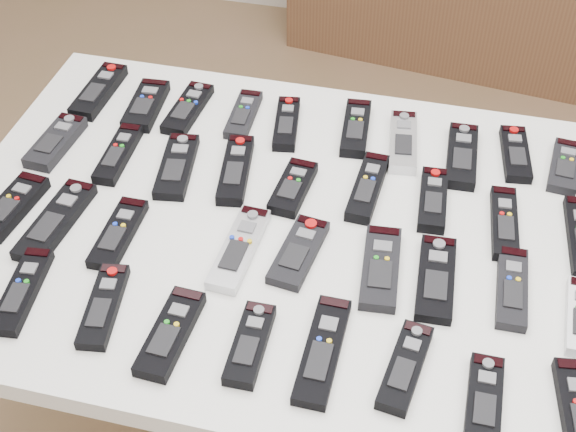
% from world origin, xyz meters
% --- Properties ---
extents(ground, '(4.00, 4.00, 0.00)m').
position_xyz_m(ground, '(0.00, 0.00, 0.00)').
color(ground, olive).
rests_on(ground, ground).
extents(table, '(1.25, 0.88, 0.78)m').
position_xyz_m(table, '(-0.00, -0.12, 0.72)').
color(table, white).
rests_on(table, ground).
extents(remote_0, '(0.06, 0.19, 0.02)m').
position_xyz_m(remote_0, '(-0.50, 0.17, 0.79)').
color(remote_0, black).
rests_on(remote_0, table).
extents(remote_1, '(0.07, 0.17, 0.02)m').
position_xyz_m(remote_1, '(-0.38, 0.14, 0.79)').
color(remote_1, black).
rests_on(remote_1, table).
extents(remote_2, '(0.06, 0.17, 0.02)m').
position_xyz_m(remote_2, '(-0.29, 0.16, 0.79)').
color(remote_2, black).
rests_on(remote_2, table).
extents(remote_3, '(0.05, 0.16, 0.02)m').
position_xyz_m(remote_3, '(-0.17, 0.16, 0.79)').
color(remote_3, black).
rests_on(remote_3, table).
extents(remote_4, '(0.07, 0.17, 0.02)m').
position_xyz_m(remote_4, '(-0.07, 0.15, 0.79)').
color(remote_4, black).
rests_on(remote_4, table).
extents(remote_5, '(0.07, 0.18, 0.02)m').
position_xyz_m(remote_5, '(0.07, 0.17, 0.79)').
color(remote_5, black).
rests_on(remote_5, table).
extents(remote_6, '(0.07, 0.18, 0.02)m').
position_xyz_m(remote_6, '(0.17, 0.15, 0.79)').
color(remote_6, '#B7B7BC').
rests_on(remote_6, table).
extents(remote_7, '(0.06, 0.19, 0.02)m').
position_xyz_m(remote_7, '(0.29, 0.13, 0.79)').
color(remote_7, black).
rests_on(remote_7, table).
extents(remote_8, '(0.07, 0.16, 0.02)m').
position_xyz_m(remote_8, '(0.39, 0.17, 0.79)').
color(remote_8, black).
rests_on(remote_8, table).
extents(remote_9, '(0.07, 0.16, 0.02)m').
position_xyz_m(remote_9, '(0.49, 0.15, 0.79)').
color(remote_9, black).
rests_on(remote_9, table).
extents(remote_10, '(0.07, 0.16, 0.02)m').
position_xyz_m(remote_10, '(-0.51, -0.02, 0.79)').
color(remote_10, black).
rests_on(remote_10, table).
extents(remote_11, '(0.05, 0.17, 0.02)m').
position_xyz_m(remote_11, '(-0.37, -0.02, 0.79)').
color(remote_11, black).
rests_on(remote_11, table).
extents(remote_12, '(0.09, 0.19, 0.02)m').
position_xyz_m(remote_12, '(-0.25, -0.03, 0.79)').
color(remote_12, black).
rests_on(remote_12, table).
extents(remote_13, '(0.08, 0.19, 0.02)m').
position_xyz_m(remote_13, '(-0.13, -0.01, 0.79)').
color(remote_13, black).
rests_on(remote_13, table).
extents(remote_14, '(0.07, 0.15, 0.02)m').
position_xyz_m(remote_14, '(-0.01, -0.04, 0.79)').
color(remote_14, black).
rests_on(remote_14, table).
extents(remote_15, '(0.06, 0.18, 0.02)m').
position_xyz_m(remote_15, '(0.12, -0.00, 0.79)').
color(remote_15, black).
rests_on(remote_15, table).
extents(remote_16, '(0.06, 0.16, 0.02)m').
position_xyz_m(remote_16, '(0.25, -0.01, 0.79)').
color(remote_16, black).
rests_on(remote_16, table).
extents(remote_17, '(0.06, 0.18, 0.02)m').
position_xyz_m(remote_17, '(0.38, -0.04, 0.79)').
color(remote_17, black).
rests_on(remote_17, table).
extents(remote_19, '(0.08, 0.17, 0.02)m').
position_xyz_m(remote_19, '(-0.50, -0.21, 0.79)').
color(remote_19, black).
rests_on(remote_19, table).
extents(remote_20, '(0.08, 0.21, 0.02)m').
position_xyz_m(remote_20, '(-0.41, -0.23, 0.79)').
color(remote_20, black).
rests_on(remote_20, table).
extents(remote_21, '(0.05, 0.17, 0.02)m').
position_xyz_m(remote_21, '(-0.29, -0.23, 0.79)').
color(remote_21, black).
rests_on(remote_21, table).
extents(remote_22, '(0.06, 0.20, 0.02)m').
position_xyz_m(remote_22, '(-0.07, -0.22, 0.79)').
color(remote_22, '#B7B7BC').
rests_on(remote_22, table).
extents(remote_23, '(0.08, 0.17, 0.02)m').
position_xyz_m(remote_23, '(0.03, -0.20, 0.79)').
color(remote_23, black).
rests_on(remote_23, table).
extents(remote_24, '(0.08, 0.19, 0.02)m').
position_xyz_m(remote_24, '(0.18, -0.20, 0.79)').
color(remote_24, black).
rests_on(remote_24, table).
extents(remote_25, '(0.07, 0.19, 0.02)m').
position_xyz_m(remote_25, '(0.27, -0.20, 0.79)').
color(remote_25, black).
rests_on(remote_25, table).
extents(remote_26, '(0.05, 0.17, 0.02)m').
position_xyz_m(remote_26, '(0.40, -0.19, 0.79)').
color(remote_26, black).
rests_on(remote_26, table).
extents(remote_29, '(0.07, 0.18, 0.02)m').
position_xyz_m(remote_29, '(-0.39, -0.39, 0.79)').
color(remote_29, black).
rests_on(remote_29, table).
extents(remote_30, '(0.07, 0.18, 0.02)m').
position_xyz_m(remote_30, '(-0.25, -0.39, 0.79)').
color(remote_30, black).
rests_on(remote_30, table).
extents(remote_31, '(0.06, 0.18, 0.02)m').
position_xyz_m(remote_31, '(-0.12, -0.42, 0.79)').
color(remote_31, black).
rests_on(remote_31, table).
extents(remote_32, '(0.05, 0.16, 0.02)m').
position_xyz_m(remote_32, '(0.01, -0.41, 0.79)').
color(remote_32, black).
rests_on(remote_32, table).
extents(remote_33, '(0.05, 0.20, 0.02)m').
position_xyz_m(remote_33, '(0.12, -0.40, 0.79)').
color(remote_33, black).
rests_on(remote_33, table).
extents(remote_34, '(0.07, 0.17, 0.02)m').
position_xyz_m(remote_34, '(0.25, -0.40, 0.79)').
color(remote_34, black).
rests_on(remote_34, table).
extents(remote_35, '(0.05, 0.16, 0.02)m').
position_xyz_m(remote_35, '(0.37, -0.43, 0.79)').
color(remote_35, black).
rests_on(remote_35, table).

